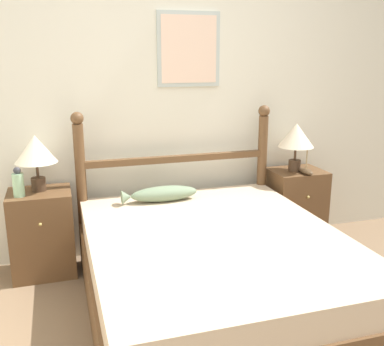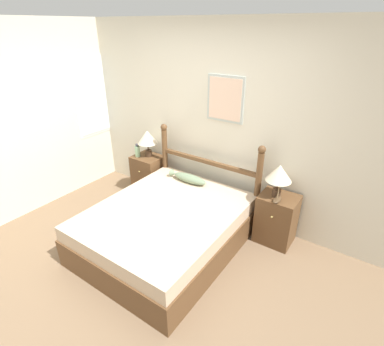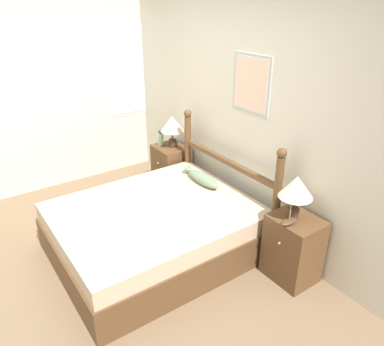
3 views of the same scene
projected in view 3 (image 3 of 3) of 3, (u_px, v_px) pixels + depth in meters
name	position (u px, v px, depth m)	size (l,w,h in m)	color
ground_plane	(98.00, 275.00, 3.56)	(16.00, 16.00, 0.00)	#7A6047
wall_back	(242.00, 115.00, 3.90)	(6.40, 0.08, 2.55)	beige
wall_left	(23.00, 96.00, 4.60)	(0.08, 6.40, 2.55)	beige
bed	(155.00, 231.00, 3.77)	(1.56, 1.91, 0.52)	brown
headboard	(226.00, 173.00, 4.07)	(1.58, 0.09, 1.19)	brown
nightstand_left	(171.00, 169.00, 4.96)	(0.44, 0.40, 0.63)	brown
nightstand_right	(293.00, 248.00, 3.42)	(0.44, 0.40, 0.63)	brown
table_lamp_left	(172.00, 125.00, 4.71)	(0.30, 0.30, 0.41)	#422D1E
table_lamp_right	(296.00, 188.00, 3.17)	(0.30, 0.30, 0.41)	#422D1E
bottle	(160.00, 138.00, 4.83)	(0.08, 0.08, 0.21)	#99C699
model_boat	(289.00, 221.00, 3.20)	(0.08, 0.18, 0.20)	#4C3823
fish_pillow	(202.00, 178.00, 4.13)	(0.57, 0.15, 0.11)	gray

